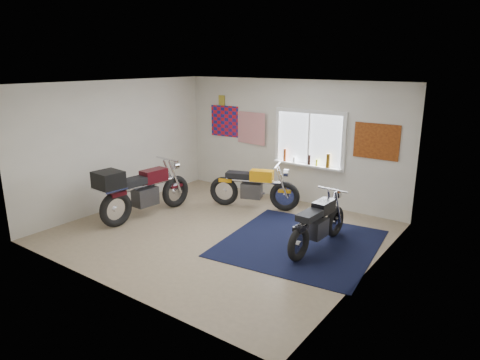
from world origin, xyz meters
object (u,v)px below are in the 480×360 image
Objects in this scene: navy_rug at (300,243)px; black_chrome_bike at (318,225)px; yellow_triumph at (253,188)px; maroon_tourer at (140,191)px.

navy_rug is 0.51m from black_chrome_bike.
black_chrome_bike is at bearing -47.38° from yellow_triumph.
maroon_tourer is at bearing -166.46° from navy_rug.
maroon_tourer is at bearing 105.37° from black_chrome_bike.
yellow_triumph is 0.87× the size of maroon_tourer.
yellow_triumph is 1.05× the size of black_chrome_bike.
yellow_triumph is (-1.72, 1.09, 0.44)m from navy_rug.
maroon_tourer is (-3.20, -0.77, 0.58)m from navy_rug.
yellow_triumph reaches higher than navy_rug.
black_chrome_bike is 0.83× the size of maroon_tourer.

